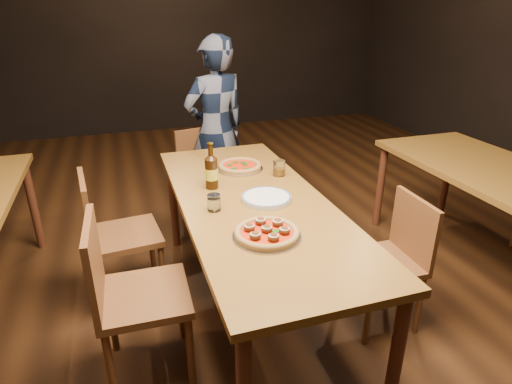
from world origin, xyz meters
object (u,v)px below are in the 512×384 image
object	(u,v)px
diner	(216,130)
chair_main_e	(383,262)
chair_main_nw	(144,295)
water_glass	(214,203)
pizza_meatball	(267,232)
pizza_margherita	(240,166)
table_main	(253,211)
amber_glass	(279,168)
plate_stack	(266,198)
beer_bottle	(212,173)
chair_end	(207,177)
chair_main_sw	(125,234)

from	to	relation	value
diner	chair_main_e	bearing A→B (deg)	91.96
chair_main_nw	water_glass	size ratio (longest dim) A/B	10.34
pizza_meatball	pizza_margherita	bearing A→B (deg)	81.64
pizza_margherita	table_main	bearing A→B (deg)	-97.74
amber_glass	diner	bearing A→B (deg)	98.34
chair_main_nw	plate_stack	size ratio (longest dim) A/B	3.33
chair_main_nw	beer_bottle	distance (m)	0.81
beer_bottle	diner	bearing A→B (deg)	75.65
pizza_meatball	water_glass	xyz separation A→B (m)	(-0.17, 0.36, 0.02)
pizza_meatball	diner	bearing A→B (deg)	84.28
chair_main_e	chair_end	size ratio (longest dim) A/B	0.98
chair_main_e	chair_end	world-z (taller)	chair_end
chair_main_sw	pizza_margherita	world-z (taller)	chair_main_sw
plate_stack	pizza_meatball	bearing A→B (deg)	-109.12
pizza_meatball	plate_stack	size ratio (longest dim) A/B	1.18
table_main	amber_glass	bearing A→B (deg)	48.80
chair_main_e	beer_bottle	xyz separation A→B (m)	(-0.85, 0.57, 0.44)
water_glass	amber_glass	distance (m)	0.63
pizza_meatball	plate_stack	xyz separation A→B (m)	(0.13, 0.39, -0.01)
table_main	pizza_meatball	xyz separation A→B (m)	(-0.07, -0.42, 0.09)
amber_glass	diner	size ratio (longest dim) A/B	0.06
chair_end	diner	size ratio (longest dim) A/B	0.54
chair_main_e	beer_bottle	bearing A→B (deg)	-122.41
table_main	diner	xyz separation A→B (m)	(0.12, 1.40, 0.10)
pizza_meatball	amber_glass	world-z (taller)	amber_glass
pizza_margherita	water_glass	xyz separation A→B (m)	(-0.30, -0.56, 0.02)
beer_bottle	amber_glass	distance (m)	0.46
chair_end	beer_bottle	xyz separation A→B (m)	(-0.17, -1.01, 0.43)
chair_main_nw	pizza_margherita	distance (m)	1.11
table_main	pizza_margherita	xyz separation A→B (m)	(0.07, 0.50, 0.09)
table_main	chair_main_sw	xyz separation A→B (m)	(-0.71, 0.40, -0.23)
chair_end	beer_bottle	bearing A→B (deg)	-112.63
chair_end	beer_bottle	world-z (taller)	beer_bottle
pizza_meatball	diner	xyz separation A→B (m)	(0.18, 1.81, 0.00)
pizza_margherita	beer_bottle	xyz separation A→B (m)	(-0.25, -0.26, 0.08)
table_main	beer_bottle	xyz separation A→B (m)	(-0.18, 0.24, 0.17)
beer_bottle	water_glass	size ratio (longest dim) A/B	3.07
chair_main_e	amber_glass	xyz separation A→B (m)	(-0.40, 0.64, 0.39)
chair_main_sw	plate_stack	xyz separation A→B (m)	(0.78, -0.42, 0.32)
chair_end	plate_stack	size ratio (longest dim) A/B	3.02
table_main	chair_end	bearing A→B (deg)	90.27
chair_main_e	amber_glass	size ratio (longest dim) A/B	8.35
amber_glass	pizza_meatball	bearing A→B (deg)	-115.06
diner	pizza_margherita	bearing A→B (deg)	71.13
plate_stack	water_glass	bearing A→B (deg)	-174.30
diner	chair_main_nw	bearing A→B (deg)	49.65
chair_main_nw	amber_glass	world-z (taller)	chair_main_nw
chair_main_sw	diner	size ratio (longest dim) A/B	0.57
plate_stack	amber_glass	distance (m)	0.40
chair_main_e	plate_stack	bearing A→B (deg)	-115.05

